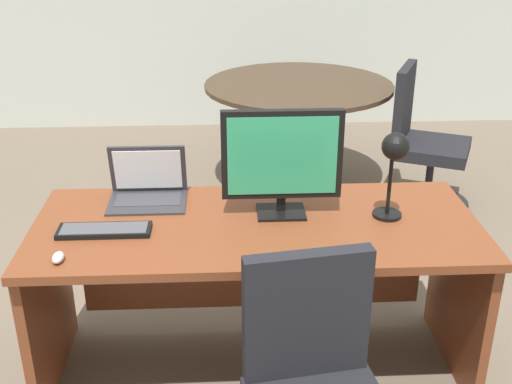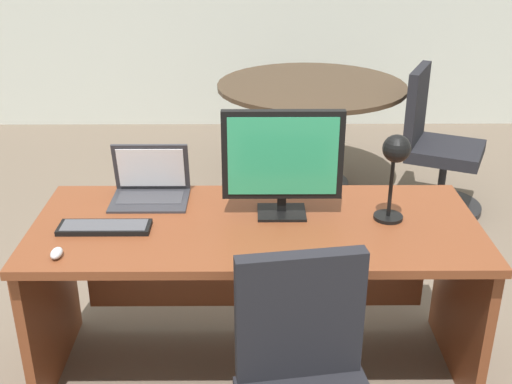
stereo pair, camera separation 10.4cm
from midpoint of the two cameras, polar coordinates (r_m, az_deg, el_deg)
name	(u,v)px [view 1 (the left image)]	position (r m, az deg, el deg)	size (l,w,h in m)	color
ground	(245,218)	(4.26, -1.70, -2.31)	(12.00, 12.00, 0.00)	#6B5B4C
desk	(256,260)	(2.73, -1.11, -6.11)	(1.81, 0.75, 0.73)	brown
monitor	(282,158)	(2.57, 1.18, 3.04)	(0.49, 0.16, 0.45)	black
laptop	(148,183)	(2.83, -10.67, 0.76)	(0.33, 0.25, 0.24)	#2D2D33
keyboard	(104,230)	(2.59, -14.50, -3.34)	(0.36, 0.12, 0.02)	black
mouse	(58,258)	(2.44, -18.43, -5.58)	(0.04, 0.07, 0.03)	#B7BABF
desk_lamp	(394,157)	(2.56, 11.08, 3.05)	(0.12, 0.14, 0.37)	black
meeting_table	(298,109)	(4.55, 3.12, 7.41)	(1.31, 1.31, 0.77)	black
meeting_chair_near	(422,152)	(4.43, 13.96, 3.50)	(0.62, 0.61, 0.96)	black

